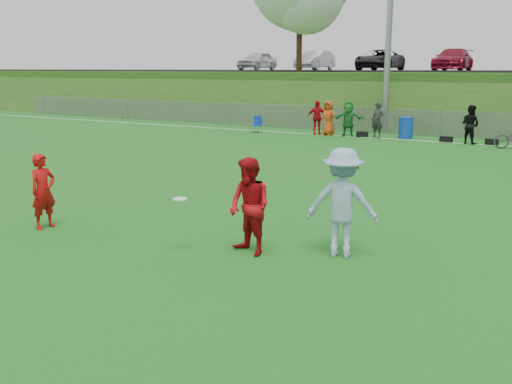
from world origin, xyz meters
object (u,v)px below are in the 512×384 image
Objects in this scene: player_red_center at (250,207)px; player_red_left at (43,191)px; player_blue at (342,203)px; recycling_bin at (406,128)px; frisbee at (180,199)px.

player_red_left is at bearing -151.10° from player_red_center.
player_blue is 18.10m from recycling_bin.
player_red_center is 1.71× the size of recycling_bin.
player_red_center reaches higher than frisbee.
player_red_left is 4.61m from player_red_center.
recycling_bin reaches higher than frisbee.
player_red_left is 19.21m from recycling_bin.
recycling_bin is (2.30, 19.07, -0.27)m from player_red_left.
player_red_left is 5.97× the size of frisbee.
player_red_center is 6.65× the size of frisbee.
recycling_bin is (-2.27, 18.42, -0.36)m from player_red_center.
player_red_center is 18.56m from recycling_bin.
player_blue is 1.90× the size of recycling_bin.
player_blue is (6.02, 1.36, 0.18)m from player_red_left.
player_red_center is at bearing 11.68° from player_blue.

